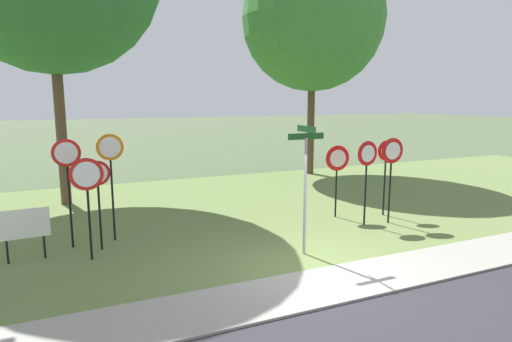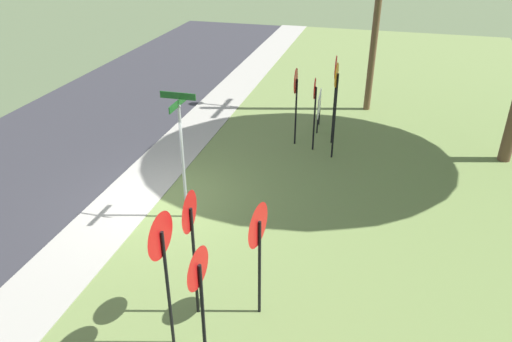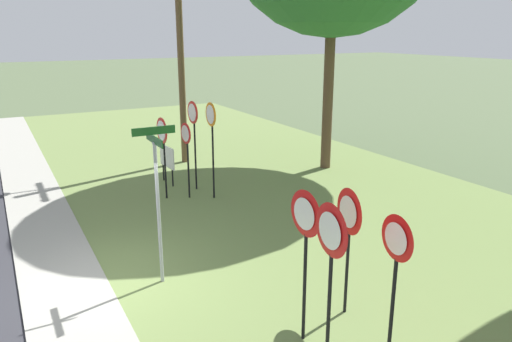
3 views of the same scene
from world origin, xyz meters
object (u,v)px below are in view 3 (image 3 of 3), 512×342
object	(u,v)px
notice_board	(167,159)
yield_sign_near_left	(305,230)
utility_pole	(175,40)
stop_sign_far_left	(193,126)
street_name_post	(157,193)
stop_sign_near_right	(212,130)
yield_sign_near_right	(395,259)
stop_sign_near_left	(187,145)
stop_sign_far_center	(163,140)
yield_sign_far_left	(330,249)
yield_sign_far_right	(348,222)

from	to	relation	value
notice_board	yield_sign_near_left	bearing A→B (deg)	-9.19
yield_sign_near_left	utility_pole	size ratio (longest dim) A/B	0.31
stop_sign_far_left	street_name_post	xyz separation A→B (m)	(5.19, -2.80, -0.16)
stop_sign_near_right	yield_sign_near_left	world-z (taller)	stop_sign_near_right
stop_sign_far_left	utility_pole	world-z (taller)	utility_pole
stop_sign_near_right	street_name_post	xyz separation A→B (m)	(4.14, -2.94, -0.22)
yield_sign_near_right	stop_sign_near_left	bearing A→B (deg)	-176.55
stop_sign_near_left	stop_sign_far_center	distance (m)	0.70
stop_sign_near_left	yield_sign_near_left	xyz separation A→B (m)	(7.45, -0.93, 0.28)
stop_sign_near_right	notice_board	size ratio (longest dim) A/B	2.30
yield_sign_near_right	yield_sign_far_left	size ratio (longest dim) A/B	0.94
yield_sign_far_left	utility_pole	world-z (taller)	utility_pole
stop_sign_near_right	stop_sign_far_left	bearing A→B (deg)	-171.87
yield_sign_near_left	yield_sign_near_right	distance (m)	1.41
stop_sign_far_center	yield_sign_near_left	world-z (taller)	yield_sign_near_left
stop_sign_near_right	yield_sign_far_left	xyz separation A→B (m)	(7.88, -1.70, -0.11)
stop_sign_near_right	street_name_post	bearing A→B (deg)	-34.97
stop_sign_near_left	street_name_post	world-z (taller)	street_name_post
stop_sign_near_right	yield_sign_far_right	world-z (taller)	stop_sign_near_right
utility_pole	yield_sign_near_right	bearing A→B (deg)	-6.84
utility_pole	stop_sign_near_left	bearing A→B (deg)	-17.05
street_name_post	notice_board	xyz separation A→B (m)	(-6.20, 2.24, -1.02)
yield_sign_far_left	notice_board	xyz separation A→B (m)	(-9.93, 1.00, -1.13)
stop_sign_near_right	yield_sign_near_left	bearing A→B (deg)	-12.07
stop_sign_far_left	street_name_post	size ratio (longest dim) A/B	0.89
stop_sign_near_left	yield_sign_far_right	distance (m)	7.16
notice_board	yield_sign_near_right	bearing A→B (deg)	-5.05
yield_sign_far_right	stop_sign_near_left	bearing A→B (deg)	-169.79
stop_sign_near_right	utility_pole	world-z (taller)	utility_pole
yield_sign_far_left	yield_sign_far_right	world-z (taller)	yield_sign_far_left
stop_sign_near_right	notice_board	distance (m)	2.50
yield_sign_near_left	utility_pole	xyz separation A→B (m)	(-11.46, 2.16, 2.61)
yield_sign_near_left	stop_sign_near_right	bearing A→B (deg)	164.49
yield_sign_far_right	utility_pole	distance (m)	11.56
stop_sign_near_right	utility_pole	size ratio (longest dim) A/B	0.34
stop_sign_near_left	yield_sign_far_right	bearing A→B (deg)	-3.55
yield_sign_near_right	street_name_post	distance (m)	4.64
yield_sign_far_right	stop_sign_far_center	bearing A→B (deg)	-165.04
yield_sign_near_left	yield_sign_far_left	xyz separation A→B (m)	(0.81, -0.14, 0.06)
yield_sign_far_right	street_name_post	world-z (taller)	street_name_post
yield_sign_far_right	yield_sign_far_left	bearing A→B (deg)	-39.09
yield_sign_near_right	yield_sign_near_left	bearing A→B (deg)	-147.90
stop_sign_near_right	yield_sign_near_right	xyz separation A→B (m)	(8.33, -0.93, -0.25)
stop_sign_near_right	notice_board	bearing A→B (deg)	-160.77
stop_sign_far_left	notice_board	bearing A→B (deg)	-154.30
stop_sign_near_left	yield_sign_near_left	bearing A→B (deg)	-11.95
stop_sign_near_right	stop_sign_far_left	size ratio (longest dim) A/B	1.03
stop_sign_near_right	yield_sign_far_left	world-z (taller)	stop_sign_near_right
yield_sign_far_left	stop_sign_near_right	bearing A→B (deg)	171.17
stop_sign_far_center	utility_pole	distance (m)	4.99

